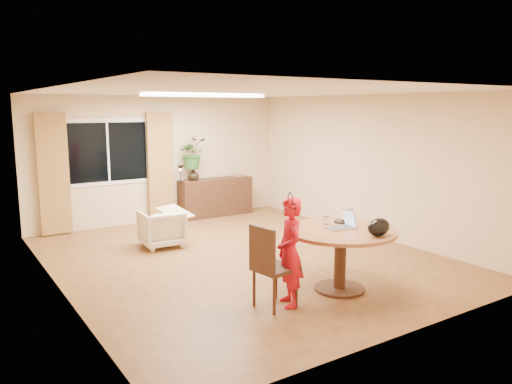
% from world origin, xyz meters
% --- Properties ---
extents(floor, '(6.50, 6.50, 0.00)m').
position_xyz_m(floor, '(0.00, 0.00, 0.00)').
color(floor, brown).
rests_on(floor, ground).
extents(ceiling, '(6.50, 6.50, 0.00)m').
position_xyz_m(ceiling, '(0.00, 0.00, 2.60)').
color(ceiling, white).
rests_on(ceiling, wall_back).
extents(wall_back, '(5.50, 0.00, 5.50)m').
position_xyz_m(wall_back, '(0.00, 3.25, 1.30)').
color(wall_back, '#D8B48C').
rests_on(wall_back, floor).
extents(wall_left, '(0.00, 6.50, 6.50)m').
position_xyz_m(wall_left, '(-2.75, 0.00, 1.30)').
color(wall_left, '#D8B48C').
rests_on(wall_left, floor).
extents(wall_right, '(0.00, 6.50, 6.50)m').
position_xyz_m(wall_right, '(2.75, 0.00, 1.30)').
color(wall_right, '#D8B48C').
rests_on(wall_right, floor).
extents(window, '(1.70, 0.03, 1.30)m').
position_xyz_m(window, '(-1.10, 3.23, 1.50)').
color(window, white).
rests_on(window, wall_back).
extents(curtain_left, '(0.55, 0.08, 2.25)m').
position_xyz_m(curtain_left, '(-2.15, 3.15, 1.15)').
color(curtain_left, olive).
rests_on(curtain_left, wall_back).
extents(curtain_right, '(0.55, 0.08, 2.25)m').
position_xyz_m(curtain_right, '(-0.05, 3.15, 1.15)').
color(curtain_right, olive).
rests_on(curtain_right, wall_back).
extents(ceiling_panel, '(2.20, 0.35, 0.05)m').
position_xyz_m(ceiling_panel, '(0.00, 1.20, 2.57)').
color(ceiling_panel, white).
rests_on(ceiling_panel, ceiling).
extents(dining_table, '(1.43, 1.43, 0.81)m').
position_xyz_m(dining_table, '(0.31, -1.90, 0.64)').
color(dining_table, brown).
rests_on(dining_table, floor).
extents(dining_chair, '(0.54, 0.50, 1.01)m').
position_xyz_m(dining_chair, '(-0.71, -1.89, 0.50)').
color(dining_chair, black).
rests_on(dining_chair, floor).
extents(child, '(0.56, 0.45, 1.32)m').
position_xyz_m(child, '(-0.54, -1.94, 0.66)').
color(child, red).
rests_on(child, floor).
extents(laptop, '(0.40, 0.29, 0.25)m').
position_xyz_m(laptop, '(0.32, -1.85, 0.94)').
color(laptop, '#B7B7BC').
rests_on(laptop, dining_table).
extents(tumbler, '(0.07, 0.07, 0.10)m').
position_xyz_m(tumbler, '(0.35, -1.57, 0.86)').
color(tumbler, white).
rests_on(tumbler, dining_table).
extents(wine_glass, '(0.08, 0.08, 0.20)m').
position_xyz_m(wine_glass, '(0.68, -1.69, 0.91)').
color(wine_glass, white).
rests_on(wine_glass, dining_table).
extents(pot_lid, '(0.28, 0.28, 0.04)m').
position_xyz_m(pot_lid, '(0.61, -1.61, 0.83)').
color(pot_lid, white).
rests_on(pot_lid, dining_table).
extents(handbag, '(0.38, 0.29, 0.22)m').
position_xyz_m(handbag, '(0.46, -2.40, 0.92)').
color(handbag, black).
rests_on(handbag, dining_table).
extents(armchair, '(0.72, 0.74, 0.63)m').
position_xyz_m(armchair, '(-0.82, 1.33, 0.32)').
color(armchair, beige).
rests_on(armchair, floor).
extents(throw, '(0.60, 0.67, 0.03)m').
position_xyz_m(throw, '(-0.56, 1.32, 0.65)').
color(throw, beige).
rests_on(throw, armchair).
extents(sideboard, '(1.66, 0.41, 0.83)m').
position_xyz_m(sideboard, '(1.16, 3.01, 0.41)').
color(sideboard, black).
rests_on(sideboard, floor).
extents(vase, '(0.27, 0.27, 0.25)m').
position_xyz_m(vase, '(0.63, 3.01, 0.95)').
color(vase, black).
rests_on(vase, sideboard).
extents(bouquet, '(0.71, 0.66, 0.66)m').
position_xyz_m(bouquet, '(0.62, 3.01, 1.41)').
color(bouquet, '#2E6525').
rests_on(bouquet, vase).
extents(book_stack, '(0.22, 0.19, 0.08)m').
position_xyz_m(book_stack, '(1.76, 3.01, 0.87)').
color(book_stack, brown).
rests_on(book_stack, sideboard).
extents(desk_lamp, '(0.18, 0.18, 0.37)m').
position_xyz_m(desk_lamp, '(0.31, 2.96, 1.01)').
color(desk_lamp, black).
rests_on(desk_lamp, sideboard).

